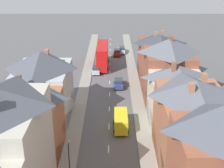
# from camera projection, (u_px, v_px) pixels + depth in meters

# --- Properties ---
(pavement_left) EXTENTS (2.20, 104.00, 0.14)m
(pavement_left) POSITION_uv_depth(u_px,v_px,m) (81.00, 103.00, 55.30)
(pavement_left) COLOR gray
(pavement_left) RESTS_ON ground
(pavement_right) EXTENTS (2.20, 104.00, 0.14)m
(pavement_right) POSITION_uv_depth(u_px,v_px,m) (139.00, 103.00, 55.28)
(pavement_right) COLOR gray
(pavement_right) RESTS_ON ground
(centre_line_dashes) EXTENTS (0.14, 97.80, 0.01)m
(centre_line_dashes) POSITION_uv_depth(u_px,v_px,m) (110.00, 109.00, 53.47)
(centre_line_dashes) COLOR silver
(centre_line_dashes) RESTS_ON ground
(terrace_row_left) EXTENTS (8.00, 49.41, 14.29)m
(terrace_row_left) POSITION_uv_depth(u_px,v_px,m) (4.00, 160.00, 30.61)
(terrace_row_left) COLOR #935138
(terrace_row_left) RESTS_ON ground
(terrace_row_right) EXTENTS (8.00, 66.78, 13.10)m
(terrace_row_right) POSITION_uv_depth(u_px,v_px,m) (195.00, 126.00, 36.78)
(terrace_row_right) COLOR beige
(terrace_row_right) RESTS_ON ground
(double_decker_bus_lead) EXTENTS (2.74, 10.80, 5.30)m
(double_decker_bus_lead) POSITION_uv_depth(u_px,v_px,m) (103.00, 55.00, 72.65)
(double_decker_bus_lead) COLOR red
(double_decker_bus_lead) RESTS_ON ground
(car_near_blue) EXTENTS (1.90, 4.47, 1.65)m
(car_near_blue) POSITION_uv_depth(u_px,v_px,m) (97.00, 70.00, 69.39)
(car_near_blue) COLOR #B7BABF
(car_near_blue) RESTS_ON ground
(car_near_silver) EXTENTS (1.90, 4.21, 1.67)m
(car_near_silver) POSITION_uv_depth(u_px,v_px,m) (118.00, 52.00, 81.67)
(car_near_silver) COLOR maroon
(car_near_silver) RESTS_ON ground
(car_parked_left_a) EXTENTS (1.90, 4.46, 1.70)m
(car_parked_left_a) POSITION_uv_depth(u_px,v_px,m) (119.00, 83.00, 62.05)
(car_parked_left_a) COLOR navy
(car_parked_left_a) RESTS_ON ground
(car_far_grey) EXTENTS (1.90, 4.29, 1.71)m
(car_far_grey) POSITION_uv_depth(u_px,v_px,m) (123.00, 50.00, 83.68)
(car_far_grey) COLOR #B7BABF
(car_far_grey) RESTS_ON ground
(delivery_van) EXTENTS (2.20, 5.20, 2.41)m
(delivery_van) POSITION_uv_depth(u_px,v_px,m) (122.00, 121.00, 46.83)
(delivery_van) COLOR yellow
(delivery_van) RESTS_ON ground
(street_lamp) EXTENTS (0.20, 1.12, 5.50)m
(street_lamp) POSITION_uv_depth(u_px,v_px,m) (70.00, 162.00, 34.46)
(street_lamp) COLOR black
(street_lamp) RESTS_ON ground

